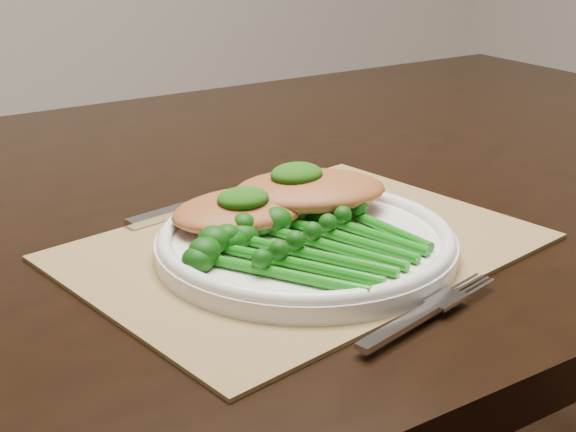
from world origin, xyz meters
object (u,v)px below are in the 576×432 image
dinner_plate (306,241)px  chicken_fillet_left (243,209)px  placemat (303,247)px  broccolini_bundle (333,247)px

dinner_plate → chicken_fillet_left: bearing=119.8°
dinner_plate → chicken_fillet_left: chicken_fillet_left is taller
placemat → broccolini_bundle: bearing=-107.0°
placemat → chicken_fillet_left: bearing=124.3°
placemat → chicken_fillet_left: size_ratio=2.97×
broccolini_bundle → dinner_plate: bearing=70.8°
dinner_plate → chicken_fillet_left: size_ratio=1.96×
placemat → chicken_fillet_left: chicken_fillet_left is taller
chicken_fillet_left → dinner_plate: bearing=-61.3°
placemat → broccolini_bundle: size_ratio=1.79×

